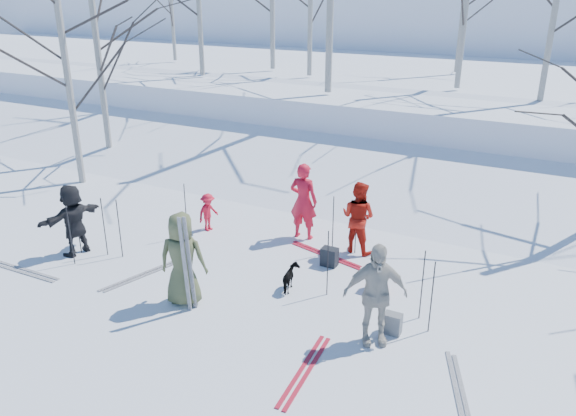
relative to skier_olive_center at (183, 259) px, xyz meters
The scene contains 38 objects.
ground 1.54m from the skier_olive_center, 35.98° to the left, with size 120.00×120.00×0.00m, color white.
snow_ramp 7.83m from the skier_olive_center, 82.56° to the left, with size 70.00×9.50×1.40m, color white.
snow_plateau 17.76m from the skier_olive_center, 86.74° to the left, with size 70.00×18.00×2.20m, color white.
far_hill 38.76m from the skier_olive_center, 88.51° to the left, with size 90.00×30.00×6.00m, color white.
skier_olive_center is the anchor object (origin of this frame).
skier_red_north 3.71m from the skier_olive_center, 79.54° to the left, with size 0.67×0.44×1.82m, color red.
skier_redor_behind 4.10m from the skier_olive_center, 59.79° to the left, with size 0.79×0.62×1.63m, color #B3180D.
skier_red_seated 3.36m from the skier_olive_center, 117.57° to the left, with size 0.61×0.35×0.94m, color red.
skier_cream_east 3.57m from the skier_olive_center, ahead, with size 1.05×0.44×1.79m, color beige.
skier_grey_west 3.44m from the skier_olive_center, behind, with size 1.49×0.48×1.61m, color black.
dog 2.13m from the skier_olive_center, 39.89° to the left, with size 0.27×0.60×0.50m, color black.
upright_ski_left 0.38m from the skier_olive_center, 46.04° to the right, with size 0.07×0.02×1.90m, color silver.
upright_ski_right 0.36m from the skier_olive_center, 31.04° to the right, with size 0.07×0.02×1.90m, color silver.
ski_pair_a 3.90m from the skier_olive_center, behind, with size 1.90×0.24×0.02m, color silver, non-canonical shape.
ski_pair_b 1.72m from the skier_olive_center, 163.39° to the left, with size 0.73×1.88×0.02m, color silver, non-canonical shape.
ski_pair_c 5.21m from the skier_olive_center, ahead, with size 0.84×1.85×0.02m, color silver, non-canonical shape.
ski_pair_d 3.13m from the skier_olive_center, 15.51° to the right, with size 0.35×1.91×0.02m, color #A9182B, non-canonical shape.
ski_pair_e 3.50m from the skier_olive_center, 62.98° to the left, with size 1.89×0.68×0.02m, color #A9182B, non-canonical shape.
ski_pole_a 3.07m from the skier_olive_center, behind, with size 0.02×0.02×1.34m, color black.
ski_pole_b 2.55m from the skier_olive_center, 159.87° to the left, with size 0.02×0.02×1.34m, color black.
ski_pole_c 2.70m from the skier_olive_center, 33.15° to the left, with size 0.02×0.02×1.34m, color black.
ski_pole_d 4.32m from the skier_olive_center, 20.11° to the left, with size 0.02×0.02×1.34m, color black.
ski_pole_e 2.96m from the skier_olive_center, 126.47° to the left, with size 0.02×0.02×1.34m, color black.
ski_pole_f 4.00m from the skier_olive_center, 58.85° to the left, with size 0.02×0.02×1.34m, color black.
ski_pole_g 3.40m from the skier_olive_center, 169.86° to the left, with size 0.02×0.02×1.34m, color black.
ski_pole_h 2.87m from the skier_olive_center, 163.85° to the left, with size 0.02×0.02×1.34m, color black.
ski_pole_i 4.46m from the skier_olive_center, 14.96° to the left, with size 0.02×0.02×1.34m, color black.
ski_pole_j 3.59m from the skier_olive_center, 63.15° to the left, with size 0.02×0.02×1.34m, color black.
backpack_red 3.77m from the skier_olive_center, 34.35° to the left, with size 0.32×0.22×0.42m, color maroon.
backpack_grey 3.92m from the skier_olive_center, 12.03° to the left, with size 0.30×0.20×0.38m, color slate.
backpack_dark 3.25m from the skier_olive_center, 55.29° to the left, with size 0.34×0.24×0.40m, color black.
birch_plateau_a 19.24m from the skier_olive_center, 128.35° to the left, with size 3.66×3.66×4.37m, color silver, non-canonical shape.
birch_plateau_d 13.61m from the skier_olive_center, 68.19° to the left, with size 4.63×4.63×5.75m, color silver, non-canonical shape.
birch_plateau_f 17.58m from the skier_olive_center, 86.17° to the left, with size 4.34×4.34×5.35m, color silver, non-canonical shape.
birch_plateau_g 14.54m from the skier_olive_center, 106.15° to the left, with size 4.37×4.37×5.39m, color silver, non-canonical shape.
birch_plateau_j 13.95m from the skier_olive_center, 81.34° to the left, with size 4.63×4.63×5.75m, color silver, non-canonical shape.
birch_edge_a 8.43m from the skier_olive_center, 149.54° to the left, with size 4.84×4.84×6.06m, color silver, non-canonical shape.
birch_edge_d 10.44m from the skier_olive_center, 141.70° to the left, with size 5.17×5.17×6.53m, color silver, non-canonical shape.
Camera 1 is at (4.96, -7.97, 5.55)m, focal length 35.00 mm.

